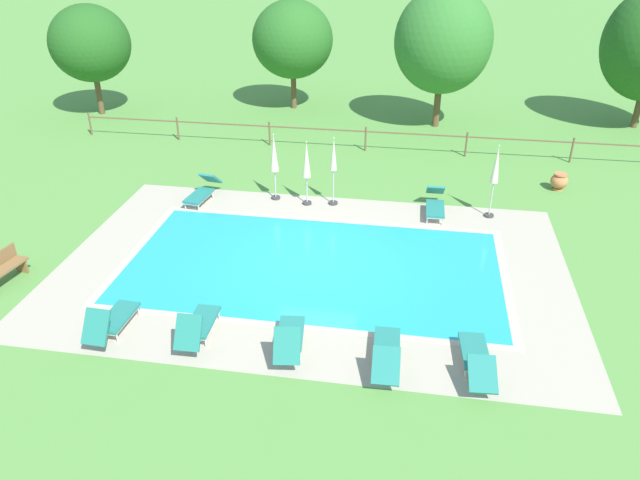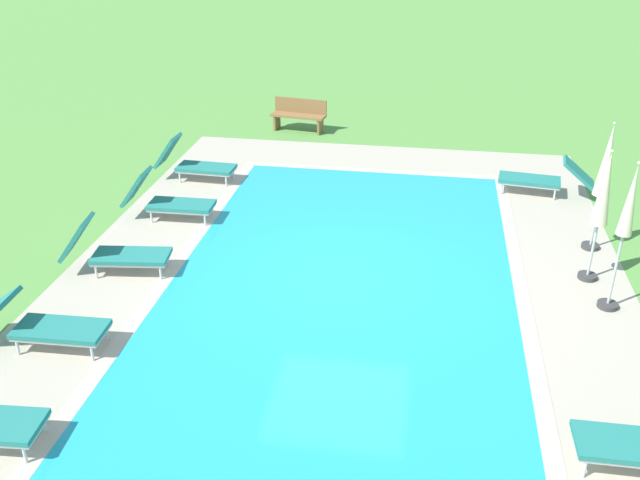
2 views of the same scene
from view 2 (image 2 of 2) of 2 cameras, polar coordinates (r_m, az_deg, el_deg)
The scene contains 13 objects.
ground_plane at distance 11.51m, azimuth 1.73°, elevation -3.82°, with size 160.00×160.00×0.00m, color #599342.
pool_deck_paving at distance 11.51m, azimuth 1.73°, elevation -3.80°, with size 14.58×9.61×0.01m, color #B2A893.
swimming_pool_water at distance 11.51m, azimuth 1.73°, elevation -3.80°, with size 10.67×5.70×0.01m, color #23A8C1.
pool_coping_rim at distance 11.51m, azimuth 1.73°, elevation -3.78°, with size 11.15×6.18×0.01m.
sun_lounger_north_near_steps at distance 10.64m, azimuth -22.18°, elevation -6.50°, with size 0.68×2.03×0.82m.
sun_lounger_north_mid at distance 12.26m, azimuth -16.63°, elevation -0.90°, with size 0.83×1.89×1.01m.
sun_lounger_north_far at distance 15.67m, azimuth 18.07°, elevation 4.90°, with size 0.85×2.04×0.86m.
sun_lounger_north_end at distance 15.96m, azimuth -10.34°, elevation 6.29°, with size 0.67×1.84×1.02m.
sun_lounger_south_near_corner at distance 14.07m, azimuth -12.49°, elevation 3.25°, with size 0.64×1.84×1.01m.
patio_umbrella_closed_row_west at distance 13.06m, azimuth 22.65°, elevation 5.59°, with size 0.32×0.32×2.41m.
patio_umbrella_closed_row_centre at distance 11.15m, azimuth 24.16°, elevation 1.87°, with size 0.32×0.32×2.45m.
patio_umbrella_closed_row_mid_east at distance 11.95m, azimuth 22.47°, elevation 3.34°, with size 0.32×0.32×2.31m.
wooden_bench_lawn_side at distance 19.23m, azimuth -1.75°, elevation 10.42°, with size 0.67×1.55×0.87m.
Camera 2 is at (9.84, 1.28, 5.83)m, focal length 38.53 mm.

